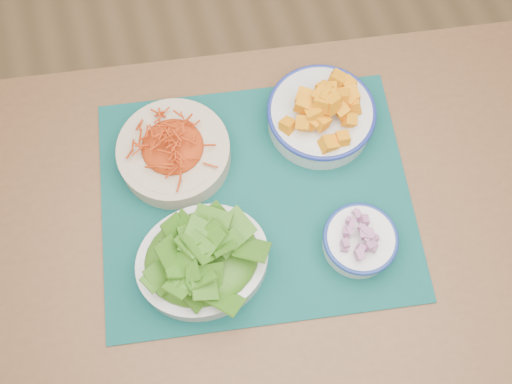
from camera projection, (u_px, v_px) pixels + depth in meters
ground at (375, 379)px, 1.69m from camera, size 4.00×4.00×0.00m
table at (285, 238)px, 1.17m from camera, size 1.30×0.97×0.75m
placemat at (256, 198)px, 1.10m from camera, size 0.66×0.57×0.00m
carrot_bowl at (173, 150)px, 1.09m from camera, size 0.28×0.28×0.08m
squash_bowl at (322, 112)px, 1.11m from camera, size 0.22×0.22×0.10m
lettuce_bowl at (202, 258)px, 1.00m from camera, size 0.25×0.21×0.11m
onion_bowl at (360, 239)px, 1.03m from camera, size 0.15×0.15×0.07m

